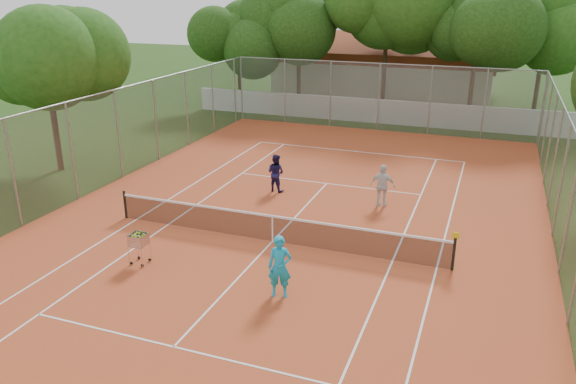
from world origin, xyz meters
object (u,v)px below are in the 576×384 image
(tennis_net, at_px, (273,228))
(player_far_right, at_px, (383,186))
(player_far_left, at_px, (276,173))
(clubhouse, at_px, (385,67))
(ball_hopper, at_px, (139,247))
(player_near, at_px, (280,267))

(tennis_net, height_order, player_far_right, player_far_right)
(tennis_net, height_order, player_far_left, player_far_left)
(player_far_left, bearing_deg, player_far_right, -169.89)
(clubhouse, bearing_deg, player_far_left, -89.45)
(clubhouse, bearing_deg, ball_hopper, -92.32)
(player_near, xyz_separation_m, player_far_right, (1.29, 7.80, -0.05))
(player_near, bearing_deg, ball_hopper, 163.00)
(player_far_left, xyz_separation_m, player_far_right, (4.59, -0.21, 0.05))
(player_far_right, height_order, ball_hopper, player_far_right)
(clubhouse, xyz_separation_m, ball_hopper, (-1.29, -31.95, -1.64))
(clubhouse, relative_size, player_far_left, 10.21)
(player_far_left, bearing_deg, tennis_net, 123.12)
(tennis_net, bearing_deg, clubhouse, 93.95)
(tennis_net, bearing_deg, player_far_left, 110.38)
(clubhouse, xyz_separation_m, player_near, (3.53, -32.26, -1.28))
(ball_hopper, bearing_deg, player_near, 12.55)
(ball_hopper, bearing_deg, tennis_net, 58.04)
(player_far_right, bearing_deg, tennis_net, 58.13)
(tennis_net, height_order, clubhouse, clubhouse)
(tennis_net, relative_size, player_far_right, 6.96)
(clubhouse, xyz_separation_m, player_far_left, (0.23, -24.24, -1.38))
(player_far_left, relative_size, player_far_right, 0.94)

